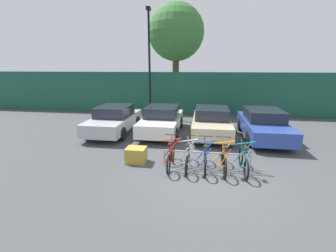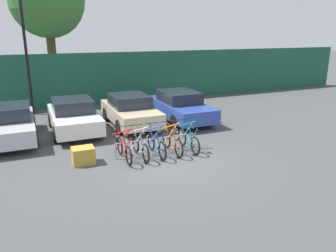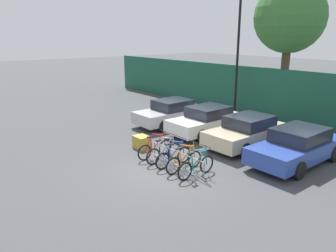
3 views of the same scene
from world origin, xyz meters
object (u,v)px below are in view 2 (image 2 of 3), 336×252
(bicycle_red, at_px, (124,149))
(bicycle_teal, at_px, (188,140))
(car_silver, at_px, (9,124))
(car_beige, at_px, (130,110))
(bicycle_orange, at_px, (172,142))
(lamp_post, at_px, (24,38))
(bicycle_silver, at_px, (140,147))
(car_white, at_px, (73,116))
(bicycle_blue, at_px, (156,145))
(tree_behind_hoarding, at_px, (47,1))
(cargo_crate, at_px, (83,156))
(car_blue, at_px, (180,106))
(bike_rack, at_px, (156,141))

(bicycle_red, relative_size, bicycle_teal, 1.00)
(car_silver, bearing_deg, car_beige, 3.05)
(bicycle_orange, xyz_separation_m, lamp_post, (-4.33, 7.97, 3.47))
(bicycle_silver, bearing_deg, car_beige, 80.24)
(bicycle_teal, relative_size, car_silver, 0.41)
(bicycle_red, bearing_deg, car_white, 108.36)
(bicycle_red, relative_size, bicycle_blue, 1.00)
(car_silver, bearing_deg, bicycle_silver, -42.62)
(bicycle_silver, distance_m, tree_behind_hoarding, 12.18)
(bicycle_red, bearing_deg, car_silver, 136.99)
(bicycle_silver, distance_m, car_silver, 5.56)
(bicycle_orange, xyz_separation_m, bicycle_teal, (0.63, 0.00, 0.00))
(bicycle_teal, bearing_deg, bicycle_orange, 178.06)
(bicycle_teal, distance_m, lamp_post, 10.01)
(bicycle_orange, xyz_separation_m, cargo_crate, (-3.06, 0.23, -0.10))
(bicycle_silver, bearing_deg, lamp_post, 114.32)
(car_beige, distance_m, cargo_crate, 4.72)
(bicycle_teal, bearing_deg, lamp_post, 119.96)
(bicycle_silver, xyz_separation_m, bicycle_orange, (1.19, 0.00, 0.00))
(car_white, height_order, car_blue, same)
(bicycle_orange, bearing_deg, bike_rack, 166.67)
(lamp_post, bearing_deg, bicycle_orange, -61.49)
(car_white, xyz_separation_m, car_blue, (4.96, -0.11, 0.00))
(lamp_post, bearing_deg, car_blue, -31.90)
(car_beige, height_order, car_blue, same)
(lamp_post, bearing_deg, car_silver, -102.61)
(bicycle_orange, relative_size, bicycle_teal, 1.00)
(bicycle_orange, height_order, car_blue, car_blue)
(bicycle_blue, relative_size, cargo_crate, 2.44)
(bicycle_silver, relative_size, bicycle_blue, 1.00)
(bike_rack, xyz_separation_m, car_beige, (0.27, 3.87, 0.22))
(bicycle_silver, height_order, lamp_post, lamp_post)
(bike_rack, relative_size, car_beige, 0.71)
(car_silver, distance_m, car_beige, 4.99)
(car_blue, bearing_deg, car_white, 178.77)
(bicycle_red, height_order, bicycle_orange, same)
(bicycle_red, distance_m, bicycle_teal, 2.40)
(lamp_post, bearing_deg, car_white, -68.78)
(bicycle_silver, height_order, bicycle_blue, same)
(bicycle_teal, relative_size, car_blue, 0.39)
(bicycle_orange, relative_size, cargo_crate, 2.44)
(car_silver, height_order, cargo_crate, car_silver)
(bicycle_silver, distance_m, car_white, 4.36)
(car_silver, bearing_deg, car_blue, 1.37)
(bicycle_silver, relative_size, car_beige, 0.42)
(bicycle_red, height_order, car_blue, car_blue)
(bicycle_teal, xyz_separation_m, tree_behind_hoarding, (-3.54, 10.77, 5.40))
(bicycle_orange, distance_m, car_blue, 4.50)
(bicycle_red, relative_size, car_blue, 0.39)
(bicycle_red, distance_m, cargo_crate, 1.32)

